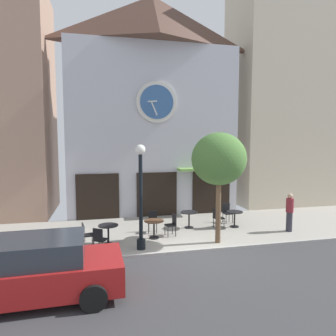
# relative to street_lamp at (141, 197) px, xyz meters

# --- Properties ---
(ground_plane) EXTENTS (27.42, 10.96, 0.13)m
(ground_plane) POSITION_rel_street_lamp_xyz_m (2.08, -0.82, -1.96)
(ground_plane) COLOR #9E998E
(clock_building) EXTENTS (9.04, 3.39, 11.58)m
(clock_building) POSITION_rel_street_lamp_xyz_m (1.45, 5.72, 4.07)
(clock_building) COLOR #B2B2BC
(clock_building) RESTS_ON ground_plane
(neighbor_building_right) EXTENTS (5.86, 3.90, 14.76)m
(neighbor_building_right) POSITION_rel_street_lamp_xyz_m (9.69, 6.61, 5.44)
(neighbor_building_right) COLOR beige
(neighbor_building_right) RESTS_ON ground_plane
(street_lamp) EXTENTS (0.36, 0.36, 3.81)m
(street_lamp) POSITION_rel_street_lamp_xyz_m (0.00, 0.00, 0.00)
(street_lamp) COLOR black
(street_lamp) RESTS_ON ground_plane
(street_tree) EXTENTS (2.11, 1.90, 4.26)m
(street_tree) POSITION_rel_street_lamp_xyz_m (3.00, 0.05, 1.30)
(street_tree) COLOR brown
(street_tree) RESTS_ON ground_plane
(cafe_table_center) EXTENTS (0.76, 0.76, 0.76)m
(cafe_table_center) POSITION_rel_street_lamp_xyz_m (-1.15, 0.71, -1.38)
(cafe_table_center) COLOR black
(cafe_table_center) RESTS_ON ground_plane
(cafe_table_near_door) EXTENTS (0.80, 0.80, 0.73)m
(cafe_table_near_door) POSITION_rel_street_lamp_xyz_m (0.67, 1.08, -1.39)
(cafe_table_near_door) COLOR black
(cafe_table_near_door) RESTS_ON ground_plane
(cafe_table_rightmost) EXTENTS (0.77, 0.77, 0.74)m
(cafe_table_rightmost) POSITION_rel_street_lamp_xyz_m (2.47, 2.16, -1.39)
(cafe_table_rightmost) COLOR black
(cafe_table_rightmost) RESTS_ON ground_plane
(cafe_table_near_curb) EXTENTS (0.74, 0.74, 0.72)m
(cafe_table_near_curb) POSITION_rel_street_lamp_xyz_m (4.54, 1.84, -1.42)
(cafe_table_near_curb) COLOR black
(cafe_table_near_curb) RESTS_ON ground_plane
(cafe_chair_near_tree) EXTENTS (0.46, 0.46, 0.90)m
(cafe_chair_near_tree) POSITION_rel_street_lamp_xyz_m (-1.98, 0.63, -1.41)
(cafe_chair_near_tree) COLOR black
(cafe_chair_near_tree) RESTS_ON ground_plane
(cafe_chair_under_awning) EXTENTS (0.43, 0.43, 0.90)m
(cafe_chair_under_awning) POSITION_rel_street_lamp_xyz_m (4.54, 2.67, -1.41)
(cafe_chair_under_awning) COLOR black
(cafe_chair_under_awning) RESTS_ON ground_plane
(cafe_chair_facing_street) EXTENTS (0.47, 0.47, 0.90)m
(cafe_chair_facing_street) POSITION_rel_street_lamp_xyz_m (0.76, 1.94, -1.41)
(cafe_chair_facing_street) COLOR black
(cafe_chair_facing_street) RESTS_ON ground_plane
(cafe_chair_right_end) EXTENTS (0.55, 0.55, 0.90)m
(cafe_chair_right_end) POSITION_rel_street_lamp_xyz_m (-1.48, -0.06, -1.41)
(cafe_chair_right_end) COLOR black
(cafe_chair_right_end) RESTS_ON ground_plane
(cafe_chair_near_lamp) EXTENTS (0.46, 0.46, 0.90)m
(cafe_chair_near_lamp) POSITION_rel_street_lamp_xyz_m (1.46, 1.25, -1.41)
(cafe_chair_near_lamp) COLOR black
(cafe_chair_near_lamp) RESTS_ON ground_plane
(cafe_chair_by_entrance) EXTENTS (0.48, 0.48, 0.90)m
(cafe_chair_by_entrance) POSITION_rel_street_lamp_xyz_m (3.71, 1.85, -1.41)
(cafe_chair_by_entrance) COLOR black
(cafe_chair_by_entrance) RESTS_ON ground_plane
(pedestrian_maroon) EXTENTS (0.41, 0.41, 1.67)m
(pedestrian_maroon) POSITION_rel_street_lamp_xyz_m (6.59, 0.71, -1.07)
(pedestrian_maroon) COLOR #2D2D38
(pedestrian_maroon) RESTS_ON ground_plane
(parked_car_red) EXTENTS (4.34, 2.09, 1.55)m
(parked_car_red) POSITION_rel_street_lamp_xyz_m (-3.03, -2.86, -1.18)
(parked_car_red) COLOR maroon
(parked_car_red) RESTS_ON ground_plane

